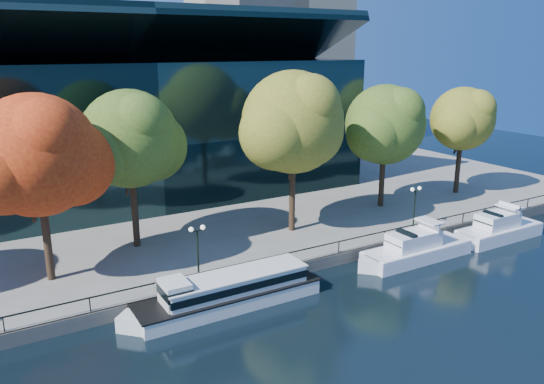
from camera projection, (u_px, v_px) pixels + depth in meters
ground at (311, 292)px, 39.04m from camera, size 160.00×160.00×0.00m
promenade at (153, 181)px, 69.13m from camera, size 90.00×67.08×1.00m
railing at (288, 253)px, 41.22m from camera, size 88.20×0.08×0.99m
convention_building at (128, 127)px, 61.24m from camera, size 50.00×24.57×21.43m
tour_boat at (225, 291)px, 36.56m from camera, size 14.53×3.24×2.76m
cruiser_near at (413, 249)px, 44.60m from camera, size 11.30×2.91×3.27m
cruiser_far at (497, 229)px, 49.33m from camera, size 10.23×2.83×3.34m
tree_1 at (40, 158)px, 36.53m from camera, size 10.72×8.79×13.55m
tree_2 at (132, 141)px, 43.00m from camera, size 10.03×8.22×13.27m
tree_3 at (295, 124)px, 46.75m from camera, size 11.37×9.32×14.58m
tree_4 at (387, 126)px, 54.54m from camera, size 10.29×8.44×12.83m
tree_5 at (464, 120)px, 59.82m from camera, size 8.94×7.33×12.18m
lamp_1 at (197, 240)px, 38.32m from camera, size 1.26×0.36×4.03m
lamp_2 at (415, 198)px, 48.90m from camera, size 1.26×0.36×4.03m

